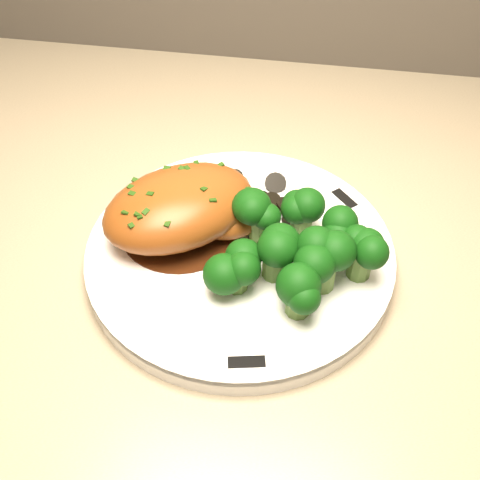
% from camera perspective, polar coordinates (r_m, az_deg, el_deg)
% --- Properties ---
extents(counter, '(1.97, 0.65, 0.97)m').
position_cam_1_polar(counter, '(0.94, 5.87, -17.12)').
color(counter, brown).
rests_on(counter, ground).
extents(plate, '(0.35, 0.35, 0.02)m').
position_cam_1_polar(plate, '(0.55, 0.00, -1.39)').
color(plate, white).
rests_on(plate, counter).
extents(rim_accent_0, '(0.03, 0.03, 0.00)m').
position_cam_1_polar(rim_accent_0, '(0.60, 9.87, 3.87)').
color(rim_accent_0, black).
rests_on(rim_accent_0, plate).
extents(rim_accent_1, '(0.02, 0.03, 0.00)m').
position_cam_1_polar(rim_accent_1, '(0.60, -10.45, 3.30)').
color(rim_accent_1, black).
rests_on(rim_accent_1, plate).
extents(rim_accent_2, '(0.03, 0.02, 0.00)m').
position_cam_1_polar(rim_accent_2, '(0.47, 0.63, -11.52)').
color(rim_accent_2, black).
rests_on(rim_accent_2, plate).
extents(gravy_pool, '(0.11, 0.11, 0.00)m').
position_cam_1_polar(gravy_pool, '(0.57, -5.58, 1.08)').
color(gravy_pool, '#351709').
rests_on(gravy_pool, plate).
extents(chicken_breast, '(0.17, 0.16, 0.06)m').
position_cam_1_polar(chicken_breast, '(0.55, -5.20, 3.03)').
color(chicken_breast, '#924919').
rests_on(chicken_breast, plate).
extents(mushroom_pile, '(0.08, 0.06, 0.02)m').
position_cam_1_polar(mushroom_pile, '(0.58, 3.21, 3.36)').
color(mushroom_pile, black).
rests_on(mushroom_pile, plate).
extents(broccoli_florets, '(0.13, 0.12, 0.05)m').
position_cam_1_polar(broccoli_florets, '(0.51, 5.72, -0.76)').
color(broccoli_florets, '#567933').
rests_on(broccoli_florets, plate).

